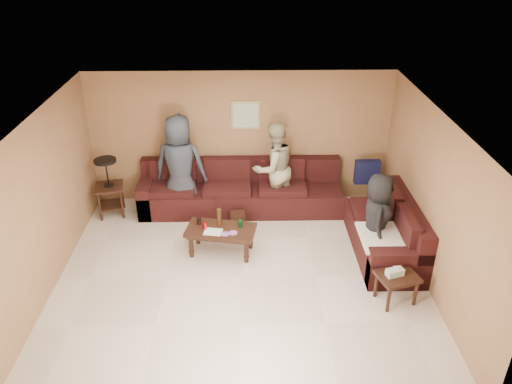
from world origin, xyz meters
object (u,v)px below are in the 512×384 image
side_table_right (397,279)px  person_right (377,219)px  coffee_table (221,232)px  end_table_left (109,186)px  person_left (180,166)px  person_middle (274,168)px  sectional_sofa (287,208)px  waste_bin (238,221)px

side_table_right → person_right: 1.06m
coffee_table → end_table_left: size_ratio=1.06×
coffee_table → person_left: 1.60m
person_middle → side_table_right: bearing=92.4°
end_table_left → person_middle: 2.98m
sectional_sofa → person_left: bearing=167.2°
person_left → person_middle: person_left is taller
person_left → person_middle: 1.67m
coffee_table → person_middle: person_middle is taller
end_table_left → person_left: (1.30, 0.02, 0.37)m
coffee_table → person_right: person_right is taller
end_table_left → coffee_table: bearing=-31.8°
waste_bin → person_left: size_ratio=0.16×
coffee_table → end_table_left: bearing=148.2°
coffee_table → person_middle: (0.91, 1.35, 0.48)m
person_left → end_table_left: bearing=8.4°
end_table_left → side_table_right: size_ratio=1.72×
sectional_sofa → side_table_right: (1.36, -2.11, 0.06)m
coffee_table → person_right: bearing=-5.9°
person_middle → person_right: bearing=104.0°
person_left → person_middle: size_ratio=1.10×
side_table_right → person_middle: 3.08m
person_left → person_right: size_ratio=1.27×
sectional_sofa → coffee_table: (-1.13, -0.87, 0.06)m
person_right → person_left: bearing=74.5°
side_table_right → person_right: bearing=95.0°
side_table_right → person_left: size_ratio=0.34×
coffee_table → person_left: person_left is taller
person_left → waste_bin: bearing=158.2°
side_table_right → person_right: size_ratio=0.43×
coffee_table → side_table_right: bearing=-26.5°
person_middle → end_table_left: bearing=-27.4°
end_table_left → person_left: size_ratio=0.58×
end_table_left → person_left: 1.35m
waste_bin → coffee_table: bearing=-110.1°
waste_bin → person_middle: person_middle is taller
sectional_sofa → person_left: person_left is taller
person_left → person_right: (3.16, -1.54, -0.20)m
sectional_sofa → person_left: (-1.88, 0.43, 0.62)m
sectional_sofa → end_table_left: 3.22m
person_left → person_middle: bearing=-170.5°
sectional_sofa → person_right: bearing=-41.2°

